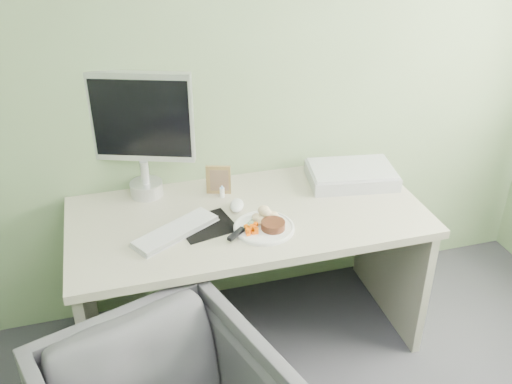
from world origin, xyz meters
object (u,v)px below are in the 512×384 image
object	(u,v)px
desk	(248,246)
plate	(264,228)
monitor	(140,128)
scanner	(351,175)

from	to	relation	value
desk	plate	xyz separation A→B (m)	(0.03, -0.14, 0.19)
monitor	scanner	bearing A→B (deg)	10.39
plate	scanner	xyz separation A→B (m)	(0.54, 0.29, 0.03)
scanner	monitor	bearing A→B (deg)	179.70
desk	monitor	size ratio (longest dim) A/B	2.69
desk	plate	world-z (taller)	plate
desk	plate	bearing A→B (deg)	-77.54
desk	plate	size ratio (longest dim) A/B	6.07
desk	scanner	distance (m)	0.63
desk	monitor	distance (m)	0.74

